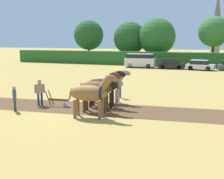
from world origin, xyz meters
TOP-DOWN VIEW (x-y plane):
  - ground_plane at (0.00, 0.00)m, footprint 240.00×240.00m
  - plowed_furrow_strip at (-4.08, 0.68)m, footprint 31.05×6.94m
  - hedgerow at (0.00, 32.14)m, footprint 58.93×1.93m
  - tree_far_left at (-17.35, 37.42)m, footprint 5.91×5.91m
  - tree_left at (-8.73, 37.33)m, footprint 6.15×6.15m
  - tree_center_left at (-3.44, 36.90)m, footprint 6.66×6.66m
  - tree_center at (6.23, 36.52)m, footprint 5.14×5.14m
  - church_spire at (6.01, 74.33)m, footprint 2.80×2.80m
  - draft_horse_lead_left at (0.88, -0.68)m, footprint 2.92×1.17m
  - draft_horse_lead_right at (0.72, 0.61)m, footprint 2.68×1.11m
  - draft_horse_trail_left at (0.56, 1.90)m, footprint 2.74×1.14m
  - draft_horse_trail_right at (0.40, 3.19)m, footprint 2.94×1.18m
  - plow at (-2.02, 0.93)m, footprint 1.65×0.52m
  - farmer_at_plow at (-3.46, 0.80)m, footprint 0.50×0.49m
  - farmer_beside_team at (0.52, 5.07)m, footprint 0.58×0.45m
  - farmer_onlooker_left at (-3.97, -1.04)m, footprint 0.46×0.49m
  - parked_van at (-4.21, 28.37)m, footprint 4.75×2.31m
  - parked_car_left at (0.62, 28.14)m, footprint 3.98×2.14m
  - parked_car_center_left at (4.83, 27.65)m, footprint 4.09×2.29m

SIDE VIEW (x-z plane):
  - ground_plane at x=0.00m, z-range 0.00..0.00m
  - plowed_furrow_strip at x=-4.08m, z-range 0.00..0.01m
  - plow at x=-2.02m, z-range -0.24..0.88m
  - parked_car_center_left at x=4.83m, z-range -0.02..1.43m
  - parked_car_left at x=0.62m, z-range -0.03..1.46m
  - farmer_onlooker_left at x=-3.97m, z-range 0.11..1.64m
  - farmer_at_plow at x=-3.46m, z-range 0.15..1.85m
  - farmer_beside_team at x=0.52m, z-range 0.16..1.94m
  - parked_van at x=-4.21m, z-range 0.03..2.19m
  - hedgerow at x=0.00m, z-range 0.00..2.31m
  - draft_horse_trail_right at x=0.40m, z-range 0.16..2.53m
  - draft_horse_lead_left at x=0.88m, z-range 0.13..2.62m
  - draft_horse_trail_left at x=0.56m, z-range 0.16..2.60m
  - draft_horse_lead_right at x=0.72m, z-range 0.17..2.66m
  - tree_left at x=-8.73m, z-range 0.76..8.44m
  - tree_center_left at x=-3.44m, z-range 0.76..8.96m
  - tree_far_left at x=-17.35m, z-range 1.12..9.31m
  - tree_center at x=6.23m, z-range 1.52..9.74m
  - church_spire at x=6.01m, z-range 0.42..18.62m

